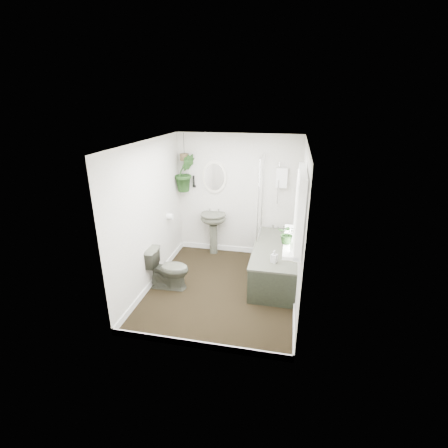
# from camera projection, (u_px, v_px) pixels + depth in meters

# --- Properties ---
(floor) EXTENTS (2.30, 2.80, 0.02)m
(floor) POSITION_uv_depth(u_px,v_px,m) (222.00, 288.00, 5.24)
(floor) COLOR black
(floor) RESTS_ON ground
(ceiling) EXTENTS (2.30, 2.80, 0.02)m
(ceiling) POSITION_uv_depth(u_px,v_px,m) (222.00, 142.00, 4.42)
(ceiling) COLOR white
(ceiling) RESTS_ON ground
(wall_back) EXTENTS (2.30, 0.02, 2.30)m
(wall_back) POSITION_uv_depth(u_px,v_px,m) (238.00, 196.00, 6.12)
(wall_back) COLOR silver
(wall_back) RESTS_ON ground
(wall_front) EXTENTS (2.30, 0.02, 2.30)m
(wall_front) POSITION_uv_depth(u_px,v_px,m) (195.00, 265.00, 3.54)
(wall_front) COLOR silver
(wall_front) RESTS_ON ground
(wall_left) EXTENTS (0.02, 2.80, 2.30)m
(wall_left) POSITION_uv_depth(u_px,v_px,m) (149.00, 216.00, 5.05)
(wall_left) COLOR silver
(wall_left) RESTS_ON ground
(wall_right) EXTENTS (0.02, 2.80, 2.30)m
(wall_right) POSITION_uv_depth(u_px,v_px,m) (302.00, 227.00, 4.61)
(wall_right) COLOR silver
(wall_right) RESTS_ON ground
(skirting) EXTENTS (2.30, 2.80, 0.10)m
(skirting) POSITION_uv_depth(u_px,v_px,m) (222.00, 285.00, 5.22)
(skirting) COLOR white
(skirting) RESTS_ON floor
(bathtub) EXTENTS (0.72, 1.72, 0.58)m
(bathtub) POSITION_uv_depth(u_px,v_px,m) (275.00, 262.00, 5.44)
(bathtub) COLOR #4A4C3F
(bathtub) RESTS_ON floor
(bath_screen) EXTENTS (0.04, 0.72, 1.40)m
(bath_screen) POSITION_uv_depth(u_px,v_px,m) (261.00, 197.00, 5.60)
(bath_screen) COLOR silver
(bath_screen) RESTS_ON bathtub
(shower_box) EXTENTS (0.20, 0.10, 0.35)m
(shower_box) POSITION_uv_depth(u_px,v_px,m) (282.00, 178.00, 5.76)
(shower_box) COLOR white
(shower_box) RESTS_ON wall_back
(oval_mirror) EXTENTS (0.46, 0.03, 0.62)m
(oval_mirror) POSITION_uv_depth(u_px,v_px,m) (214.00, 177.00, 6.04)
(oval_mirror) COLOR silver
(oval_mirror) RESTS_ON wall_back
(wall_sconce) EXTENTS (0.04, 0.04, 0.22)m
(wall_sconce) POSITION_uv_depth(u_px,v_px,m) (194.00, 181.00, 6.15)
(wall_sconce) COLOR black
(wall_sconce) RESTS_ON wall_back
(toilet_roll_holder) EXTENTS (0.11, 0.11, 0.11)m
(toilet_roll_holder) POSITION_uv_depth(u_px,v_px,m) (170.00, 217.00, 5.77)
(toilet_roll_holder) COLOR white
(toilet_roll_holder) RESTS_ON wall_left
(window_recess) EXTENTS (0.08, 1.00, 0.90)m
(window_recess) POSITION_uv_depth(u_px,v_px,m) (300.00, 208.00, 3.80)
(window_recess) COLOR white
(window_recess) RESTS_ON wall_right
(window_sill) EXTENTS (0.18, 1.00, 0.04)m
(window_sill) POSITION_uv_depth(u_px,v_px,m) (291.00, 241.00, 3.97)
(window_sill) COLOR white
(window_sill) RESTS_ON wall_right
(window_blinds) EXTENTS (0.01, 0.86, 0.76)m
(window_blinds) POSITION_uv_depth(u_px,v_px,m) (296.00, 208.00, 3.81)
(window_blinds) COLOR white
(window_blinds) RESTS_ON wall_right
(toilet) EXTENTS (0.67, 0.40, 0.67)m
(toilet) POSITION_uv_depth(u_px,v_px,m) (168.00, 268.00, 5.16)
(toilet) COLOR #4A4C3F
(toilet) RESTS_ON floor
(pedestal_sink) EXTENTS (0.50, 0.43, 0.82)m
(pedestal_sink) POSITION_uv_depth(u_px,v_px,m) (213.00, 233.00, 6.31)
(pedestal_sink) COLOR #4A4C3F
(pedestal_sink) RESTS_ON floor
(sill_plant) EXTENTS (0.25, 0.23, 0.24)m
(sill_plant) POSITION_uv_depth(u_px,v_px,m) (288.00, 234.00, 3.80)
(sill_plant) COLOR black
(sill_plant) RESTS_ON window_sill
(hanging_plant) EXTENTS (0.49, 0.47, 0.70)m
(hanging_plant) POSITION_uv_depth(u_px,v_px,m) (185.00, 173.00, 6.01)
(hanging_plant) COLOR black
(hanging_plant) RESTS_ON ceiling
(soap_bottle) EXTENTS (0.11, 0.11, 0.19)m
(soap_bottle) POSITION_uv_depth(u_px,v_px,m) (274.00, 256.00, 4.80)
(soap_bottle) COLOR black
(soap_bottle) RESTS_ON bathtub
(hanging_pot) EXTENTS (0.16, 0.16, 0.12)m
(hanging_pot) POSITION_uv_depth(u_px,v_px,m) (184.00, 157.00, 5.90)
(hanging_pot) COLOR #4E3F27
(hanging_pot) RESTS_ON ceiling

